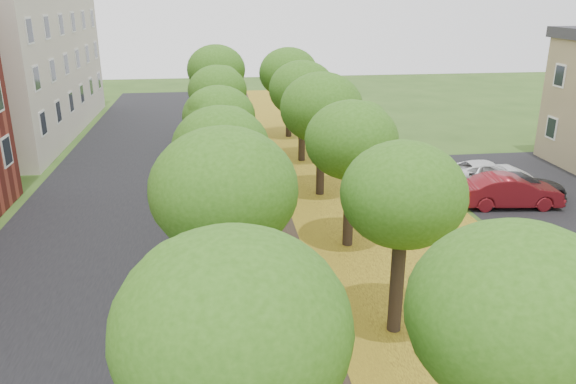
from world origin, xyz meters
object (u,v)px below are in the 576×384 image
object	(u,v)px
bench	(323,299)
car_red	(510,191)
car_white	(488,174)
car_grey	(520,187)

from	to	relation	value
bench	car_red	distance (m)	12.96
car_red	car_white	size ratio (longest dim) A/B	0.99
car_white	bench	bearing A→B (deg)	138.78
bench	car_white	distance (m)	15.23
car_grey	bench	bearing A→B (deg)	122.36
car_grey	car_white	xyz separation A→B (m)	(-0.51, 2.21, -0.03)
bench	car_white	xyz separation A→B (m)	(10.64, 10.89, 0.21)
car_red	car_grey	size ratio (longest dim) A/B	0.99
car_red	car_grey	world-z (taller)	car_red
bench	car_grey	size ratio (longest dim) A/B	0.39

